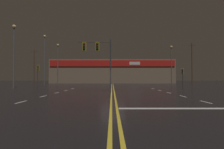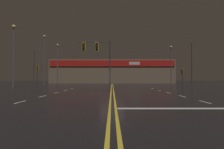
{
  "view_description": "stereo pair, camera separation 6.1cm",
  "coord_description": "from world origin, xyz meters",
  "views": [
    {
      "loc": [
        -0.1,
        -18.32,
        1.51
      ],
      "look_at": [
        0.0,
        3.53,
        2.0
      ],
      "focal_mm": 28.0,
      "sensor_mm": 36.0,
      "label": 1
    },
    {
      "loc": [
        -0.04,
        -18.32,
        1.51
      ],
      "look_at": [
        0.0,
        3.53,
        2.0
      ],
      "focal_mm": 28.0,
      "sensor_mm": 36.0,
      "label": 2
    }
  ],
  "objects": [
    {
      "name": "streetlight_near_left",
      "position": [
        13.68,
        22.03,
        5.83
      ],
      "size": [
        0.56,
        0.56,
        9.09
      ],
      "color": "#59595E",
      "rests_on": "ground"
    },
    {
      "name": "road_markings",
      "position": [
        1.29,
        -2.1,
        0.0
      ],
      "size": [
        17.47,
        60.0,
        0.01
      ],
      "color": "gold",
      "rests_on": "ground"
    },
    {
      "name": "traffic_signal_corner_northeast",
      "position": [
        12.34,
        12.41,
        2.4
      ],
      "size": [
        0.42,
        0.36,
        3.27
      ],
      "color": "#38383D",
      "rests_on": "ground"
    },
    {
      "name": "utility_pole_row",
      "position": [
        2.2,
        32.6,
        5.69
      ],
      "size": [
        48.4,
        0.26,
        11.86
      ],
      "color": "#4C3828",
      "rests_on": "ground"
    },
    {
      "name": "streetlight_far_median",
      "position": [
        -14.96,
        7.98,
        6.15
      ],
      "size": [
        0.56,
        0.56,
        9.66
      ],
      "color": "#59595E",
      "rests_on": "ground"
    },
    {
      "name": "ground_plane",
      "position": [
        0.0,
        0.0,
        0.0
      ],
      "size": [
        200.0,
        200.0,
        0.0
      ],
      "primitive_type": "plane",
      "color": "black"
    },
    {
      "name": "traffic_signal_corner_northwest",
      "position": [
        -13.13,
        12.24,
        2.83
      ],
      "size": [
        0.42,
        0.36,
        3.85
      ],
      "color": "#38383D",
      "rests_on": "ground"
    },
    {
      "name": "streetlight_near_right",
      "position": [
        -15.39,
        21.03,
        7.06
      ],
      "size": [
        0.56,
        0.56,
        11.35
      ],
      "color": "#59595E",
      "rests_on": "ground"
    },
    {
      "name": "building_backdrop",
      "position": [
        0.0,
        39.39,
        3.7
      ],
      "size": [
        38.54,
        10.23,
        7.38
      ],
      "color": "#7A6651",
      "rests_on": "ground"
    },
    {
      "name": "streetlight_median_approach",
      "position": [
        -13.56,
        24.86,
        6.37
      ],
      "size": [
        0.56,
        0.56,
        10.07
      ],
      "color": "#59595E",
      "rests_on": "ground"
    },
    {
      "name": "traffic_signal_median",
      "position": [
        -1.77,
        1.6,
        4.54
      ],
      "size": [
        3.84,
        0.36,
        5.97
      ],
      "color": "#38383D",
      "rests_on": "ground"
    }
  ]
}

